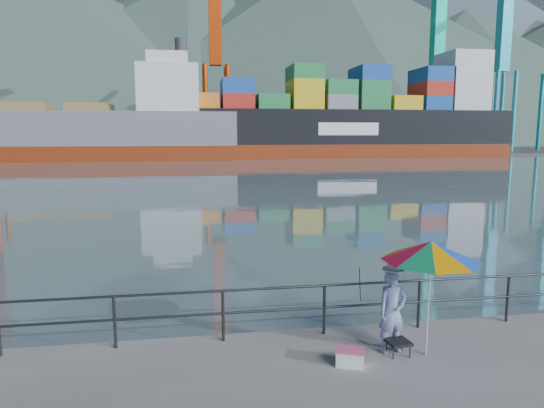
{
  "coord_description": "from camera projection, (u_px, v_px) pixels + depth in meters",
  "views": [
    {
      "loc": [
        0.5,
        -7.19,
        3.99
      ],
      "look_at": [
        2.65,
        6.0,
        2.0
      ],
      "focal_mm": 32.0,
      "sensor_mm": 36.0,
      "label": 1
    }
  ],
  "objects": [
    {
      "name": "harbor_water",
      "position": [
        191.0,
        147.0,
        134.43
      ],
      "size": [
        500.0,
        280.0,
        0.0
      ],
      "primitive_type": "cube",
      "color": "slate",
      "rests_on": "ground"
    },
    {
      "name": "far_dock",
      "position": [
        239.0,
        152.0,
        99.91
      ],
      "size": [
        200.0,
        40.0,
        0.4
      ],
      "primitive_type": "cube",
      "color": "#514F4C",
      "rests_on": "ground"
    },
    {
      "name": "guardrail",
      "position": [
        170.0,
        318.0,
        9.11
      ],
      "size": [
        22.0,
        0.06,
        1.03
      ],
      "color": "#2D3033",
      "rests_on": "ground"
    },
    {
      "name": "mountains",
      "position": [
        279.0,
        59.0,
        211.29
      ],
      "size": [
        600.0,
        332.8,
        80.0
      ],
      "color": "#385147",
      "rests_on": "ground"
    },
    {
      "name": "port_cranes",
      "position": [
        353.0,
        68.0,
        92.12
      ],
      "size": [
        116.0,
        28.0,
        38.4
      ],
      "color": "#B02709",
      "rests_on": "ground"
    },
    {
      "name": "container_stacks",
      "position": [
        339.0,
        136.0,
        103.0
      ],
      "size": [
        58.0,
        5.4,
        7.8
      ],
      "color": "gray",
      "rests_on": "ground"
    },
    {
      "name": "fisherman",
      "position": [
        392.0,
        311.0,
        8.8
      ],
      "size": [
        0.61,
        0.46,
        1.53
      ],
      "primitive_type": "imported",
      "rotation": [
        0.0,
        0.0,
        0.17
      ],
      "color": "#324D96",
      "rests_on": "ground"
    },
    {
      "name": "beach_umbrella",
      "position": [
        431.0,
        251.0,
        8.46
      ],
      "size": [
        2.24,
        2.24,
        2.1
      ],
      "color": "white",
      "rests_on": "ground"
    },
    {
      "name": "folding_stool",
      "position": [
        398.0,
        347.0,
        8.75
      ],
      "size": [
        0.44,
        0.44,
        0.26
      ],
      "color": "black",
      "rests_on": "ground"
    },
    {
      "name": "cooler_bag",
      "position": [
        350.0,
        358.0,
        8.34
      ],
      "size": [
        0.54,
        0.46,
        0.27
      ],
      "primitive_type": "cube",
      "rotation": [
        0.0,
        0.0,
        -0.38
      ],
      "color": "white",
      "rests_on": "ground"
    },
    {
      "name": "fishing_rod",
      "position": [
        359.0,
        328.0,
        9.95
      ],
      "size": [
        0.68,
        1.7,
        1.28
      ],
      "primitive_type": "cylinder",
      "rotation": [
        0.96,
        0.0,
        -0.37
      ],
      "color": "black",
      "rests_on": "ground"
    },
    {
      "name": "bulk_carrier",
      "position": [
        63.0,
        132.0,
        72.36
      ],
      "size": [
        55.36,
        9.58,
        14.5
      ],
      "color": "maroon",
      "rests_on": "ground"
    },
    {
      "name": "container_ship",
      "position": [
        349.0,
        121.0,
        82.32
      ],
      "size": [
        57.62,
        9.6,
        18.1
      ],
      "color": "maroon",
      "rests_on": "ground"
    }
  ]
}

